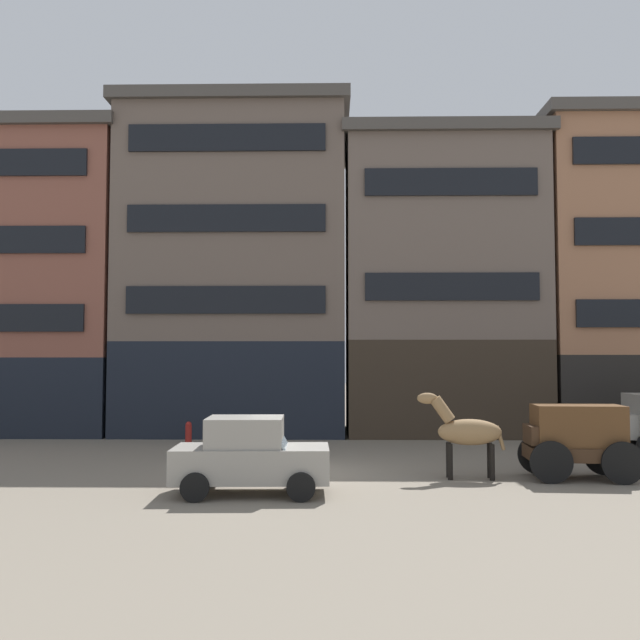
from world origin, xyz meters
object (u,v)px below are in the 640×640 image
(draft_horse, at_px, (466,431))
(fire_hydrant_curbside, at_px, (189,432))
(sedan_light, at_px, (250,456))
(cargo_wagon, at_px, (576,436))

(draft_horse, xyz_separation_m, fire_hydrant_curbside, (-9.00, 6.91, -0.84))
(fire_hydrant_curbside, bearing_deg, draft_horse, -37.52)
(draft_horse, height_order, fire_hydrant_curbside, draft_horse)
(fire_hydrant_curbside, bearing_deg, sedan_light, -69.10)
(cargo_wagon, relative_size, draft_horse, 1.27)
(fire_hydrant_curbside, bearing_deg, cargo_wagon, -30.05)
(sedan_light, height_order, fire_hydrant_curbside, sedan_light)
(sedan_light, bearing_deg, cargo_wagon, 13.55)
(cargo_wagon, height_order, draft_horse, draft_horse)
(sedan_light, bearing_deg, draft_horse, 20.25)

